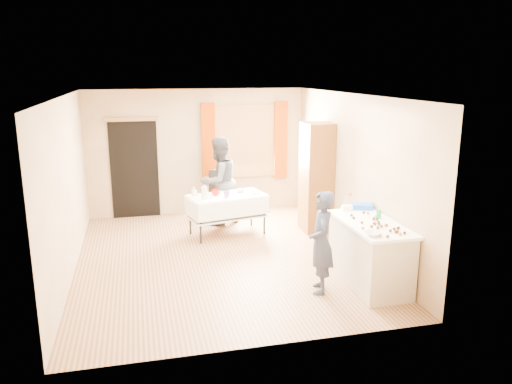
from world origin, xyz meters
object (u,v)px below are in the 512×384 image
object	(u,v)px
counter	(369,253)
girl	(321,242)
chair	(221,204)
woman	(219,181)
party_table	(227,211)
cabinet	(316,178)

from	to	relation	value
counter	girl	size ratio (longest dim) A/B	1.06
chair	woman	bearing A→B (deg)	-109.92
girl	woman	size ratio (longest dim) A/B	0.82
counter	party_table	distance (m)	3.06
cabinet	woman	size ratio (longest dim) A/B	1.18
party_table	chair	size ratio (longest dim) A/B	1.56
party_table	chair	xyz separation A→B (m)	(0.07, 1.10, -0.15)
counter	woman	xyz separation A→B (m)	(-1.60, 3.31, 0.41)
counter	girl	xyz separation A→B (m)	(-0.76, -0.08, 0.25)
party_table	chair	bearing A→B (deg)	73.90
cabinet	girl	distance (m)	2.72
girl	woman	world-z (taller)	woman
cabinet	party_table	xyz separation A→B (m)	(-1.66, 0.15, -0.57)
chair	woman	world-z (taller)	woman
chair	girl	world-z (taller)	girl
counter	cabinet	bearing A→B (deg)	87.69
chair	girl	size ratio (longest dim) A/B	0.70
cabinet	woman	world-z (taller)	cabinet
party_table	woman	world-z (taller)	woman
counter	chair	bearing A→B (deg)	111.80
cabinet	chair	xyz separation A→B (m)	(-1.59, 1.25, -0.73)
woman	counter	bearing A→B (deg)	84.08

